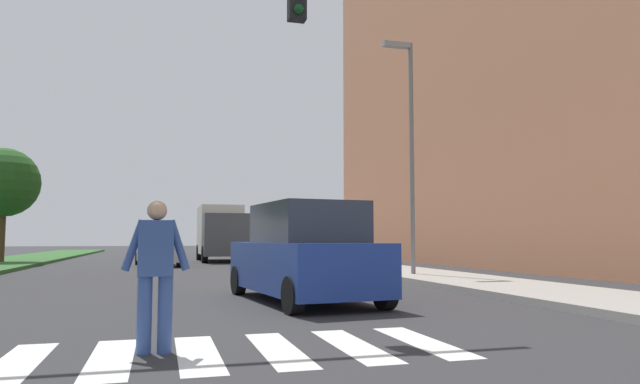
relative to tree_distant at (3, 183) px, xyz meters
name	(u,v)px	position (x,y,z in m)	size (l,w,h in m)	color
ground_plane	(168,263)	(7.82, -0.22, -3.96)	(140.00, 140.00, 0.00)	#2D2D30
crosswalk	(198,354)	(7.82, -24.05, -3.96)	(5.85, 2.20, 0.01)	silver
tree_distant	(3,183)	(0.00, 0.00, 0.00)	(3.35, 3.35, 5.51)	#4C3823
apartment_block_right	(583,58)	(26.89, -8.22, 6.02)	(13.49, 33.33, 19.97)	tan
sidewalk_right	(326,261)	(15.66, -2.22, -3.89)	(3.00, 64.00, 0.15)	#9E9991
street_lamp_right	(409,135)	(15.06, -13.89, 0.63)	(1.02, 0.24, 7.50)	slate
pedestrian_performer	(156,268)	(7.36, -23.91, -3.03)	(0.75, 0.25, 1.69)	#334C8C
suv_crossing	(304,255)	(10.21, -19.35, -3.03)	(2.44, 4.79, 1.97)	navy
sedan_midblock	(158,249)	(7.31, -3.37, -3.19)	(2.14, 4.17, 1.66)	#B7B7BC
sedan_distant	(154,245)	(7.00, 10.47, -3.15)	(2.08, 4.14, 1.76)	silver
truck_box_delivery	(221,232)	(10.67, 1.66, -2.33)	(2.40, 6.20, 3.10)	#474C51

